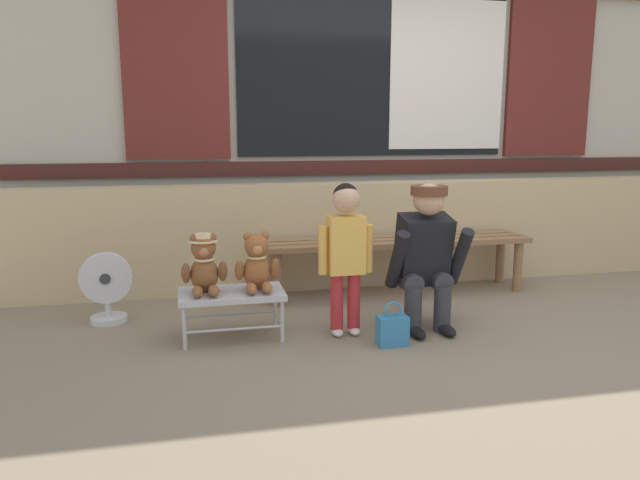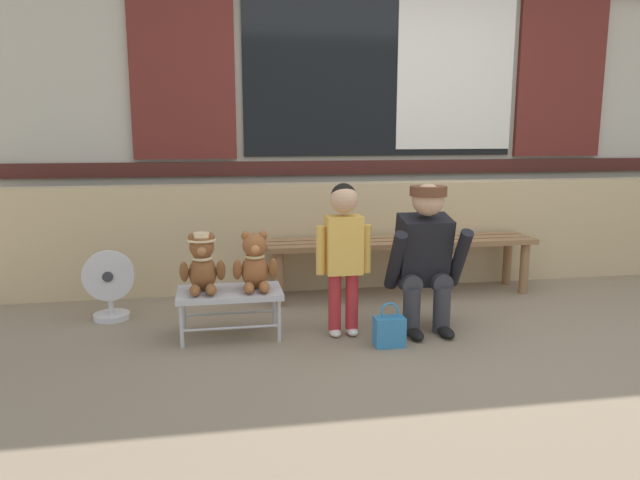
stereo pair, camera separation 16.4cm
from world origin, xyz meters
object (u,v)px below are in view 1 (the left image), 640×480
object	(u,v)px
teddy_bear_plain	(257,264)
floor_fan	(107,288)
small_display_bench	(232,296)
teddy_bear_with_hat	(204,265)
handbag_on_ground	(392,330)
wooden_bench_long	(397,247)
adult_crouching	(426,256)
child_standing	(346,243)

from	to	relation	value
teddy_bear_plain	floor_fan	size ratio (longest dim) A/B	0.76
small_display_bench	teddy_bear_with_hat	size ratio (longest dim) A/B	1.76
handbag_on_ground	floor_fan	size ratio (longest dim) A/B	0.57
teddy_bear_plain	floor_fan	distance (m)	1.09
small_display_bench	wooden_bench_long	bearing A→B (deg)	29.31
small_display_bench	handbag_on_ground	xyz separation A→B (m)	(0.93, -0.34, -0.17)
teddy_bear_plain	handbag_on_ground	xyz separation A→B (m)	(0.77, -0.34, -0.37)
adult_crouching	small_display_bench	bearing A→B (deg)	176.47
handbag_on_ground	floor_fan	xyz separation A→B (m)	(-1.72, 0.82, 0.14)
teddy_bear_plain	adult_crouching	world-z (taller)	adult_crouching
teddy_bear_with_hat	child_standing	world-z (taller)	child_standing
small_display_bench	teddy_bear_plain	distance (m)	0.25
child_standing	adult_crouching	xyz separation A→B (m)	(0.54, 0.02, -0.11)
adult_crouching	handbag_on_ground	world-z (taller)	adult_crouching
child_standing	floor_fan	distance (m)	1.64
wooden_bench_long	teddy_bear_with_hat	world-z (taller)	teddy_bear_with_hat
small_display_bench	child_standing	distance (m)	0.78
wooden_bench_long	small_display_bench	bearing A→B (deg)	-150.69
teddy_bear_with_hat	floor_fan	world-z (taller)	teddy_bear_with_hat
wooden_bench_long	child_standing	distance (m)	1.09
teddy_bear_plain	adult_crouching	distance (m)	1.08
wooden_bench_long	small_display_bench	size ratio (longest dim) A/B	3.28
teddy_bear_with_hat	adult_crouching	size ratio (longest dim) A/B	0.38
small_display_bench	teddy_bear_with_hat	distance (m)	0.26
child_standing	adult_crouching	distance (m)	0.55
teddy_bear_with_hat	adult_crouching	world-z (taller)	adult_crouching
wooden_bench_long	teddy_bear_plain	xyz separation A→B (m)	(-1.18, -0.75, 0.09)
child_standing	adult_crouching	bearing A→B (deg)	1.64
wooden_bench_long	handbag_on_ground	bearing A→B (deg)	-110.85
teddy_bear_with_hat	small_display_bench	bearing A→B (deg)	-0.77
adult_crouching	floor_fan	xyz separation A→B (m)	(-2.03, 0.56, -0.24)
wooden_bench_long	adult_crouching	size ratio (longest dim) A/B	2.21
child_standing	handbag_on_ground	xyz separation A→B (m)	(0.23, -0.25, -0.50)
handbag_on_ground	small_display_bench	bearing A→B (deg)	159.95
small_display_bench	teddy_bear_with_hat	xyz separation A→B (m)	(-0.16, 0.00, 0.21)
teddy_bear_with_hat	handbag_on_ground	world-z (taller)	teddy_bear_with_hat
small_display_bench	child_standing	world-z (taller)	child_standing
wooden_bench_long	child_standing	size ratio (longest dim) A/B	2.19
small_display_bench	child_standing	bearing A→B (deg)	-7.46
teddy_bear_plain	floor_fan	xyz separation A→B (m)	(-0.95, 0.48, -0.23)
wooden_bench_long	floor_fan	size ratio (longest dim) A/B	4.37
adult_crouching	floor_fan	distance (m)	2.12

